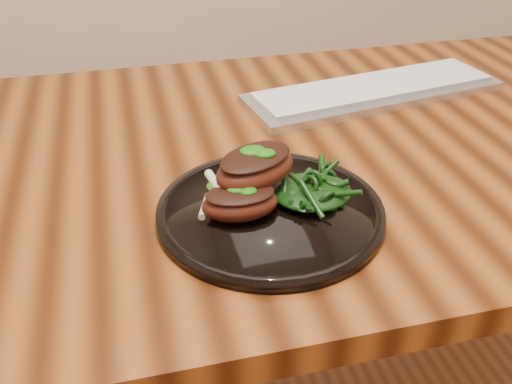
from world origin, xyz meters
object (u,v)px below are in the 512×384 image
Objects in this scene: plate at (270,211)px; keyboard at (374,91)px; desk at (280,189)px; greens_heap at (312,187)px; lamb_chop_front at (240,202)px.

keyboard is at bearing 48.91° from plate.
greens_heap reaches higher than desk.
desk is at bearing 86.09° from greens_heap.
lamb_chop_front reaches higher than plate.
desk is 3.22× the size of keyboard.
keyboard is (0.22, 0.14, 0.09)m from desk.
lamb_chop_front reaches higher than greens_heap.
greens_heap is (-0.01, -0.18, 0.12)m from desk.
plate is 2.87× the size of lamb_chop_front.
greens_heap reaches higher than keyboard.
greens_heap is at bearing 5.19° from plate.
desk is 15.61× the size of greens_heap.
desk is 0.27m from keyboard.
greens_heap is 0.40m from keyboard.
plate is 0.57× the size of keyboard.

